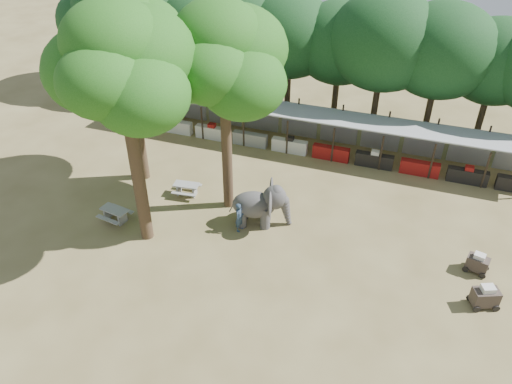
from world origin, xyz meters
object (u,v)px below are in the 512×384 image
(picnic_table_near, at_px, (115,213))
(cart_back, at_px, (478,263))
(elephant, at_px, (261,204))
(cart_front, at_px, (485,296))
(handler, at_px, (239,217))
(yard_tree_back, at_px, (222,58))
(picnic_table_far, at_px, (187,188))
(yard_tree_left, at_px, (125,45))
(yard_tree_center, at_px, (120,66))

(picnic_table_near, bearing_deg, cart_back, 16.86)
(elephant, relative_size, cart_front, 2.34)
(cart_front, height_order, cart_back, cart_front)
(handler, distance_m, cart_back, 11.89)
(handler, height_order, cart_back, handler)
(cart_back, bearing_deg, yard_tree_back, -170.88)
(picnic_table_near, bearing_deg, handler, 22.18)
(elephant, relative_size, picnic_table_far, 2.08)
(picnic_table_far, bearing_deg, handler, -33.04)
(handler, bearing_deg, yard_tree_left, 75.67)
(yard_tree_center, distance_m, cart_front, 18.78)
(elephant, bearing_deg, yard_tree_back, 139.56)
(yard_tree_left, distance_m, yard_tree_center, 5.92)
(picnic_table_far, relative_size, cart_back, 1.30)
(handler, relative_size, picnic_table_near, 0.98)
(picnic_table_near, bearing_deg, cart_front, 9.97)
(yard_tree_left, xyz_separation_m, elephant, (8.41, -2.17, -6.96))
(picnic_table_near, relative_size, cart_front, 1.22)
(yard_tree_center, distance_m, cart_back, 18.75)
(handler, relative_size, picnic_table_far, 1.06)
(elephant, height_order, picnic_table_far, elephant)
(yard_tree_left, bearing_deg, picnic_table_near, -79.56)
(picnic_table_far, xyz_separation_m, cart_back, (15.95, -1.21, 0.05))
(elephant, relative_size, handler, 1.97)
(elephant, bearing_deg, cart_front, -26.37)
(yard_tree_back, height_order, picnic_table_far, yard_tree_back)
(cart_back, bearing_deg, yard_tree_left, -172.13)
(yard_tree_left, height_order, picnic_table_near, yard_tree_left)
(yard_tree_center, height_order, yard_tree_back, yard_tree_center)
(picnic_table_far, bearing_deg, elephant, -18.96)
(yard_tree_back, relative_size, picnic_table_near, 6.52)
(yard_tree_back, bearing_deg, cart_back, -5.47)
(yard_tree_back, xyz_separation_m, picnic_table_far, (-2.55, -0.07, -8.06))
(elephant, bearing_deg, picnic_table_near, -176.83)
(yard_tree_left, relative_size, picnic_table_far, 6.86)
(yard_tree_center, height_order, cart_front, yard_tree_center)
(handler, bearing_deg, cart_front, -88.48)
(handler, xyz_separation_m, picnic_table_near, (-6.69, -1.47, -0.35))
(elephant, xyz_separation_m, cart_back, (10.98, -0.11, -0.72))
(yard_tree_center, relative_size, cart_back, 9.74)
(yard_tree_center, relative_size, handler, 7.06)
(yard_tree_center, bearing_deg, cart_back, 9.41)
(cart_back, bearing_deg, picnic_table_far, -169.77)
(yard_tree_back, distance_m, handler, 8.12)
(yard_tree_center, height_order, picnic_table_near, yard_tree_center)
(elephant, height_order, picnic_table_near, elephant)
(picnic_table_near, bearing_deg, picnic_table_far, 63.35)
(yard_tree_back, distance_m, elephant, 7.78)
(yard_tree_center, height_order, elephant, yard_tree_center)
(elephant, bearing_deg, cart_back, -15.14)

